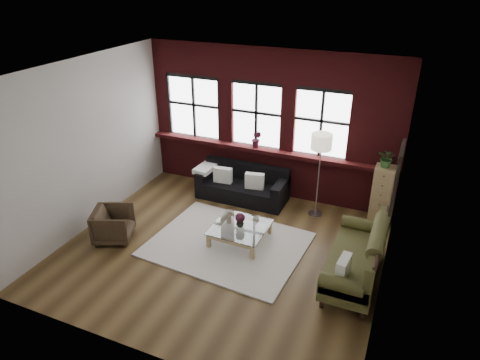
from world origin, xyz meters
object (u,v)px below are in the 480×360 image
at_px(dark_sofa, 242,184).
at_px(armchair, 113,224).
at_px(drawer_chest, 381,195).
at_px(vase, 240,223).
at_px(coffee_table, 240,234).
at_px(floor_lamp, 319,172).
at_px(vintage_settee, 355,253).

height_order(dark_sofa, armchair, dark_sofa).
bearing_deg(armchair, drawer_chest, -83.59).
xyz_separation_m(vase, drawer_chest, (2.27, 1.71, 0.21)).
bearing_deg(vase, armchair, -158.93).
distance_m(armchair, vase, 2.35).
height_order(dark_sofa, drawer_chest, drawer_chest).
xyz_separation_m(dark_sofa, vase, (0.60, -1.53, 0.04)).
distance_m(armchair, coffee_table, 2.36).
bearing_deg(drawer_chest, armchair, -150.22).
bearing_deg(coffee_table, drawer_chest, 36.98).
bearing_deg(vase, floor_lamp, 55.19).
bearing_deg(coffee_table, vase, 180.00).
relative_size(coffee_table, floor_lamp, 0.51).
relative_size(vintage_settee, armchair, 2.82).
relative_size(coffee_table, vase, 6.41).
relative_size(dark_sofa, vintage_settee, 1.00).
bearing_deg(floor_lamp, armchair, -144.01).
distance_m(vintage_settee, armchair, 4.34).
bearing_deg(dark_sofa, armchair, -123.88).
distance_m(coffee_table, drawer_chest, 2.87).
bearing_deg(vintage_settee, armchair, -172.37).
relative_size(vintage_settee, drawer_chest, 1.62).
distance_m(dark_sofa, floor_lamp, 1.75).
height_order(coffee_table, vase, vase).
height_order(vintage_settee, drawer_chest, drawer_chest).
height_order(vase, drawer_chest, drawer_chest).
xyz_separation_m(dark_sofa, coffee_table, (0.60, -1.53, -0.20)).
relative_size(coffee_table, drawer_chest, 0.81).
distance_m(armchair, drawer_chest, 5.15).
distance_m(coffee_table, vase, 0.24).
distance_m(drawer_chest, floor_lamp, 1.28).
height_order(dark_sofa, vintage_settee, vintage_settee).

